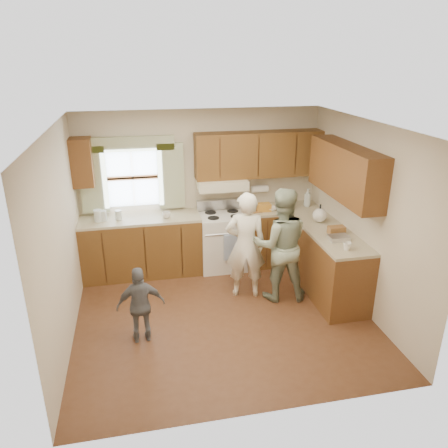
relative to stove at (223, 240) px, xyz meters
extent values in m
plane|color=#502D19|center=(-0.30, -1.44, -0.47)|extent=(3.80, 3.80, 0.00)
plane|color=white|center=(-0.30, -1.44, 2.03)|extent=(3.80, 3.80, 0.00)
plane|color=beige|center=(-0.30, 0.31, 0.78)|extent=(3.80, 0.00, 3.80)
plane|color=beige|center=(-0.30, -3.19, 0.78)|extent=(3.80, 0.00, 3.80)
plane|color=beige|center=(-2.20, -1.44, 0.78)|extent=(0.00, 3.50, 3.50)
plane|color=beige|center=(1.60, -1.44, 0.78)|extent=(0.00, 3.50, 3.50)
cube|color=#45290E|center=(-1.29, 0.01, -0.02)|extent=(1.82, 0.60, 0.90)
cube|color=#45290E|center=(0.99, 0.01, -0.02)|extent=(1.22, 0.60, 0.90)
cube|color=#452510|center=(1.30, -1.11, -0.02)|extent=(0.60, 1.65, 0.90)
cube|color=tan|center=(-1.29, 0.01, 0.45)|extent=(1.82, 0.60, 0.04)
cube|color=tan|center=(0.99, 0.01, 0.45)|extent=(1.22, 0.60, 0.04)
cube|color=tan|center=(1.30, -1.11, 0.45)|extent=(0.60, 1.65, 0.04)
cube|color=#45290E|center=(0.60, 0.15, 1.33)|extent=(2.00, 0.33, 0.70)
cube|color=#452510|center=(-2.05, 0.15, 1.33)|extent=(0.30, 0.33, 0.70)
cube|color=#452510|center=(1.43, -1.11, 1.33)|extent=(0.33, 1.65, 0.70)
cube|color=beige|center=(0.00, 0.08, 0.91)|extent=(0.76, 0.45, 0.15)
cube|color=silver|center=(-1.35, 0.29, 1.03)|extent=(0.90, 0.03, 0.90)
cube|color=gold|center=(-1.93, 0.24, 1.03)|extent=(0.40, 0.05, 1.02)
cube|color=gold|center=(-0.77, 0.24, 1.03)|extent=(0.40, 0.05, 1.02)
cube|color=gold|center=(-1.35, 0.24, 1.55)|extent=(1.30, 0.05, 0.22)
cylinder|color=white|center=(0.65, 0.21, 0.75)|extent=(0.27, 0.12, 0.12)
imported|color=silver|center=(-0.90, -0.09, 0.52)|extent=(0.16, 0.16, 0.10)
imported|color=silver|center=(1.40, 0.00, 0.62)|extent=(0.14, 0.14, 0.30)
imported|color=silver|center=(0.76, -0.07, 0.50)|extent=(0.25, 0.25, 0.05)
imported|color=silver|center=(1.25, -1.71, 0.52)|extent=(0.14, 0.14, 0.10)
cylinder|color=silver|center=(-1.89, -0.02, 0.56)|extent=(0.12, 0.12, 0.18)
cylinder|color=silver|center=(-1.82, -0.01, 0.55)|extent=(0.10, 0.10, 0.16)
cube|color=olive|center=(0.49, -0.08, 0.48)|extent=(0.21, 0.16, 0.02)
cube|color=#C28029|center=(0.64, -0.07, 0.53)|extent=(0.22, 0.15, 0.12)
cylinder|color=silver|center=(1.03, 0.07, 0.60)|extent=(0.13, 0.13, 0.25)
cylinder|color=silver|center=(1.07, -0.10, 0.56)|extent=(0.13, 0.13, 0.18)
sphere|color=silver|center=(1.31, -0.71, 0.58)|extent=(0.21, 0.21, 0.21)
cube|color=olive|center=(1.36, -1.18, 0.53)|extent=(0.23, 0.13, 0.10)
cube|color=silver|center=(1.29, -1.40, 0.50)|extent=(0.27, 0.18, 0.06)
cylinder|color=silver|center=(-1.60, -0.02, 0.55)|extent=(0.10, 0.10, 0.15)
cube|color=silver|center=(0.00, -0.01, -0.02)|extent=(0.76, 0.64, 0.90)
cube|color=#B7B7BC|center=(0.00, 0.25, 0.52)|extent=(0.76, 0.10, 0.16)
cylinder|color=#B7B7BC|center=(0.00, -0.33, 0.23)|extent=(0.68, 0.03, 0.03)
cube|color=#4E76B6|center=(0.05, -0.35, 0.01)|extent=(0.22, 0.02, 0.42)
cylinder|color=black|center=(-0.18, 0.11, 0.44)|extent=(0.18, 0.18, 0.01)
cylinder|color=black|center=(0.18, 0.11, 0.44)|extent=(0.18, 0.18, 0.01)
cylinder|color=black|center=(-0.18, -0.14, 0.44)|extent=(0.18, 0.18, 0.01)
cylinder|color=black|center=(0.18, -0.14, 0.44)|extent=(0.18, 0.18, 0.01)
imported|color=white|center=(0.13, -0.95, 0.31)|extent=(0.62, 0.47, 1.54)
imported|color=#20382B|center=(0.58, -1.11, 0.34)|extent=(0.87, 0.73, 1.62)
imported|color=slate|center=(-1.36, -1.76, 0.02)|extent=(0.58, 0.26, 0.97)
camera|label=1|loc=(-1.30, -6.32, 2.79)|focal=35.00mm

